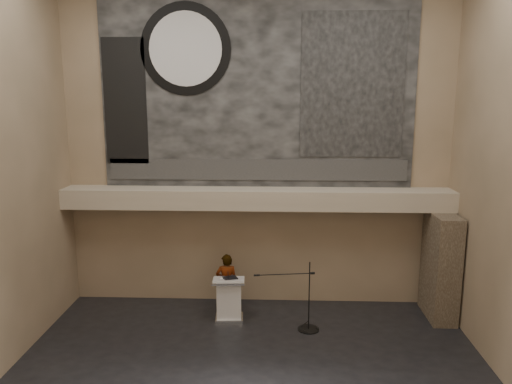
{
  "coord_description": "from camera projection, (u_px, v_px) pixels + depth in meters",
  "views": [
    {
      "loc": [
        0.49,
        -8.95,
        5.62
      ],
      "look_at": [
        0.0,
        3.2,
        3.2
      ],
      "focal_mm": 35.0,
      "sensor_mm": 36.0,
      "label": 1
    }
  ],
  "objects": [
    {
      "name": "banner_clock_rim",
      "position": [
        186.0,
        49.0,
        12.5
      ],
      "size": [
        2.3,
        0.02,
        2.3
      ],
      "primitive_type": "cylinder",
      "rotation": [
        1.57,
        0.0,
        0.0
      ],
      "color": "black",
      "rests_on": "banner"
    },
    {
      "name": "banner_text_strip",
      "position": [
        257.0,
        170.0,
        13.02
      ],
      "size": [
        7.76,
        0.02,
        0.55
      ],
      "primitive_type": "cube",
      "color": "#2B2B2B",
      "rests_on": "banner"
    },
    {
      "name": "banner",
      "position": [
        257.0,
        90.0,
        12.66
      ],
      "size": [
        8.0,
        0.05,
        5.0
      ],
      "primitive_type": "cube",
      "color": "black",
      "rests_on": "wall_back"
    },
    {
      "name": "binder",
      "position": [
        230.0,
        278.0,
        12.34
      ],
      "size": [
        0.41,
        0.37,
        0.04
      ],
      "primitive_type": "cube",
      "rotation": [
        0.0,
        0.0,
        0.39
      ],
      "color": "black",
      "rests_on": "lectern"
    },
    {
      "name": "stone_pier",
      "position": [
        441.0,
        266.0,
        12.53
      ],
      "size": [
        0.6,
        1.4,
        2.7
      ],
      "primitive_type": "cube",
      "color": "#403327",
      "rests_on": "floor"
    },
    {
      "name": "banner_clock_face",
      "position": [
        185.0,
        49.0,
        12.48
      ],
      "size": [
        1.84,
        0.02,
        1.84
      ],
      "primitive_type": "cylinder",
      "rotation": [
        1.57,
        0.0,
        0.0
      ],
      "color": "silver",
      "rests_on": "banner"
    },
    {
      "name": "lectern",
      "position": [
        229.0,
        299.0,
        12.48
      ],
      "size": [
        0.8,
        0.6,
        1.14
      ],
      "rotation": [
        0.0,
        0.0,
        0.06
      ],
      "color": "silver",
      "rests_on": "floor"
    },
    {
      "name": "papers",
      "position": [
        224.0,
        279.0,
        12.34
      ],
      "size": [
        0.27,
        0.31,
        0.0
      ],
      "primitive_type": "cube",
      "rotation": [
        0.0,
        0.0,
        -0.38
      ],
      "color": "white",
      "rests_on": "lectern"
    },
    {
      "name": "floor",
      "position": [
        250.0,
        382.0,
        9.88
      ],
      "size": [
        10.0,
        10.0,
        0.0
      ],
      "primitive_type": "plane",
      "color": "black",
      "rests_on": "ground"
    },
    {
      "name": "mic_stand",
      "position": [
        307.0,
        320.0,
        12.0
      ],
      "size": [
        1.58,
        0.52,
        1.72
      ],
      "rotation": [
        0.0,
        0.0,
        0.14
      ],
      "color": "black",
      "rests_on": "floor"
    },
    {
      "name": "sprinkler_left",
      "position": [
        195.0,
        209.0,
        12.9
      ],
      "size": [
        0.04,
        0.04,
        0.06
      ],
      "primitive_type": "cylinder",
      "color": "#B2893D",
      "rests_on": "soffit"
    },
    {
      "name": "wall_back",
      "position": [
        257.0,
        146.0,
        12.97
      ],
      "size": [
        10.0,
        0.02,
        8.5
      ],
      "primitive_type": "cube",
      "color": "#79674D",
      "rests_on": "floor"
    },
    {
      "name": "banner_building_print",
      "position": [
        353.0,
        86.0,
        12.51
      ],
      "size": [
        2.6,
        0.02,
        3.6
      ],
      "primitive_type": "cube",
      "color": "black",
      "rests_on": "banner"
    },
    {
      "name": "soffit",
      "position": [
        257.0,
        198.0,
        12.84
      ],
      "size": [
        10.0,
        0.8,
        0.5
      ],
      "primitive_type": "cube",
      "color": "tan",
      "rests_on": "wall_back"
    },
    {
      "name": "banner_brick_print",
      "position": [
        125.0,
        102.0,
        12.81
      ],
      "size": [
        1.1,
        0.02,
        3.2
      ],
      "primitive_type": "cube",
      "color": "black",
      "rests_on": "banner"
    },
    {
      "name": "speaker_person",
      "position": [
        227.0,
        283.0,
        12.93
      ],
      "size": [
        0.59,
        0.41,
        1.56
      ],
      "primitive_type": "imported",
      "rotation": [
        0.0,
        0.0,
        3.21
      ],
      "color": "silver",
      "rests_on": "floor"
    },
    {
      "name": "wall_front",
      "position": [
        228.0,
        229.0,
        5.13
      ],
      "size": [
        10.0,
        0.02,
        8.5
      ],
      "primitive_type": "cube",
      "color": "#79674D",
      "rests_on": "floor"
    },
    {
      "name": "sprinkler_right",
      "position": [
        331.0,
        210.0,
        12.77
      ],
      "size": [
        0.04,
        0.04,
        0.06
      ],
      "primitive_type": "cylinder",
      "color": "#B2893D",
      "rests_on": "soffit"
    }
  ]
}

